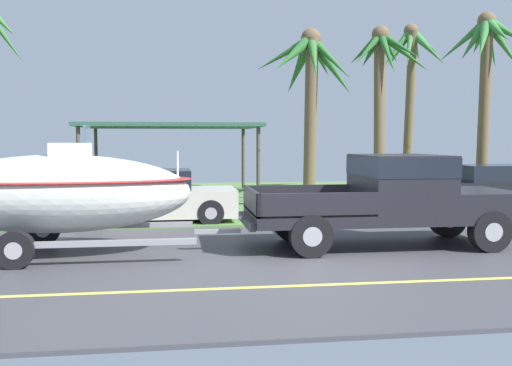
# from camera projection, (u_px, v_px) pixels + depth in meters

# --- Properties ---
(ground) EXTENTS (36.00, 22.00, 0.11)m
(ground) POSITION_uv_depth(u_px,v_px,m) (251.00, 207.00, 18.62)
(ground) COLOR #424247
(pickup_truck_towing) EXTENTS (5.60, 2.03, 1.85)m
(pickup_truck_towing) POSITION_uv_depth(u_px,v_px,m) (398.00, 195.00, 11.63)
(pickup_truck_towing) COLOR black
(pickup_truck_towing) RESTS_ON ground
(boat_on_trailer) EXTENTS (6.18, 2.41, 2.43)m
(boat_on_trailer) POSITION_uv_depth(u_px,v_px,m) (57.00, 193.00, 10.67)
(boat_on_trailer) COLOR gray
(boat_on_trailer) RESTS_ON ground
(parked_sedan_near) EXTENTS (4.59, 1.84, 1.38)m
(parked_sedan_near) POSITION_uv_depth(u_px,v_px,m) (504.00, 187.00, 17.85)
(parked_sedan_near) COLOR black
(parked_sedan_near) RESTS_ON ground
(parked_sedan_far) EXTENTS (4.32, 1.82, 1.38)m
(parked_sedan_far) POSITION_uv_depth(u_px,v_px,m) (150.00, 197.00, 14.88)
(parked_sedan_far) COLOR beige
(parked_sedan_far) RESTS_ON ground
(carport_awning) EXTENTS (6.68, 4.95, 2.76)m
(carport_awning) POSITION_uv_depth(u_px,v_px,m) (170.00, 127.00, 22.05)
(carport_awning) COLOR #4C4238
(carport_awning) RESTS_ON ground
(palm_tree_near_left) EXTENTS (2.83, 3.03, 6.70)m
(palm_tree_near_left) POSITION_uv_depth(u_px,v_px,m) (411.00, 68.00, 22.62)
(palm_tree_near_left) COLOR brown
(palm_tree_near_left) RESTS_ON ground
(palm_tree_mid) EXTENTS (3.06, 3.36, 5.47)m
(palm_tree_mid) POSITION_uv_depth(u_px,v_px,m) (310.00, 76.00, 17.21)
(palm_tree_mid) COLOR brown
(palm_tree_mid) RESTS_ON ground
(palm_tree_far_left) EXTENTS (2.69, 2.70, 6.54)m
(palm_tree_far_left) POSITION_uv_depth(u_px,v_px,m) (487.00, 59.00, 19.75)
(palm_tree_far_left) COLOR brown
(palm_tree_far_left) RESTS_ON ground
(palm_tree_far_right) EXTENTS (3.11, 2.84, 6.17)m
(palm_tree_far_right) POSITION_uv_depth(u_px,v_px,m) (382.00, 74.00, 20.30)
(palm_tree_far_right) COLOR brown
(palm_tree_far_right) RESTS_ON ground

